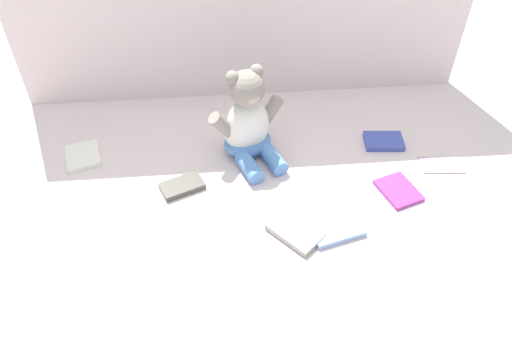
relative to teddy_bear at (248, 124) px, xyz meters
The scene contains 9 objects.
ground_plane 0.14m from the teddy_bear, 82.71° to the right, with size 3.20×3.20×0.00m, color silver.
teddy_bear is the anchor object (origin of this frame).
book_case_1 0.40m from the teddy_bear, 58.68° to the right, with size 0.08×0.14×0.02m, color #86A8E2.
book_case_2 0.26m from the teddy_bear, 144.23° to the right, with size 0.07×0.12×0.02m, color #4A473F.
book_case_3 0.50m from the teddy_bear, behind, with size 0.10×0.11×0.02m, color white.
book_case_4 0.58m from the teddy_bear, 11.45° to the right, with size 0.07×0.12×0.01m, color #A68FAA.
book_case_5 0.46m from the teddy_bear, 27.25° to the right, with size 0.09×0.12×0.01m, color purple.
book_case_6 0.36m from the teddy_bear, 74.02° to the right, with size 0.08×0.13×0.02m, color gray.
book_case_7 0.42m from the teddy_bear, ahead, with size 0.08×0.11×0.02m, color #3B4DAB.
Camera 1 is at (-0.09, -1.05, 1.01)m, focal length 35.70 mm.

